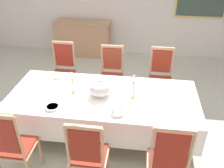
% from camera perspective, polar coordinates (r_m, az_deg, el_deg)
% --- Properties ---
extents(ground, '(7.73, 6.26, 0.04)m').
position_cam_1_polar(ground, '(4.09, -1.74, -10.74)').
color(ground, '#B7BBA9').
extents(dining_table, '(2.76, 1.17, 0.74)m').
position_cam_1_polar(dining_table, '(3.59, -2.16, -3.55)').
color(dining_table, tan).
rests_on(dining_table, ground).
extents(tablecloth, '(2.78, 1.19, 0.45)m').
position_cam_1_polar(tablecloth, '(3.62, -2.14, -4.15)').
color(tablecloth, white).
rests_on(tablecloth, dining_table).
extents(chair_south_a, '(0.44, 0.42, 1.17)m').
position_cam_1_polar(chair_south_a, '(3.22, -22.51, -13.25)').
color(chair_south_a, tan).
rests_on(chair_south_a, ground).
extents(chair_north_a, '(0.44, 0.42, 1.10)m').
position_cam_1_polar(chair_north_a, '(4.68, -11.51, 3.34)').
color(chair_north_a, tan).
rests_on(chair_north_a, ground).
extents(chair_south_b, '(0.44, 0.42, 1.12)m').
position_cam_1_polar(chair_south_b, '(2.92, -5.66, -16.18)').
color(chair_south_b, tan).
rests_on(chair_south_b, ground).
extents(chair_north_b, '(0.44, 0.42, 1.07)m').
position_cam_1_polar(chair_north_b, '(4.47, -0.14, 2.56)').
color(chair_north_b, tan).
rests_on(chair_north_b, ground).
extents(chair_south_c, '(0.44, 0.42, 1.19)m').
position_cam_1_polar(chair_south_c, '(2.88, 13.00, -17.39)').
color(chair_south_c, tan).
rests_on(chair_south_c, ground).
extents(chair_north_c, '(0.44, 0.42, 1.09)m').
position_cam_1_polar(chair_north_c, '(4.46, 11.46, 1.80)').
color(chair_north_c, tan).
rests_on(chair_north_c, ground).
extents(soup_tureen, '(0.32, 0.32, 0.25)m').
position_cam_1_polar(soup_tureen, '(3.49, -2.89, -0.93)').
color(soup_tureen, white).
rests_on(soup_tureen, tablecloth).
extents(candlestick_west, '(0.07, 0.07, 0.35)m').
position_cam_1_polar(candlestick_west, '(3.57, -9.32, -0.19)').
color(candlestick_west, gold).
rests_on(candlestick_west, tablecloth).
extents(candlestick_east, '(0.07, 0.07, 0.37)m').
position_cam_1_polar(candlestick_east, '(3.43, 5.15, -1.11)').
color(candlestick_east, gold).
rests_on(candlestick_east, tablecloth).
extents(bowl_near_left, '(0.18, 0.18, 0.04)m').
position_cam_1_polar(bowl_near_left, '(4.07, -12.57, 1.75)').
color(bowl_near_left, white).
rests_on(bowl_near_left, tablecloth).
extents(bowl_near_right, '(0.18, 0.18, 0.04)m').
position_cam_1_polar(bowl_near_right, '(3.17, 1.24, -6.81)').
color(bowl_near_right, white).
rests_on(bowl_near_right, tablecloth).
extents(bowl_far_left, '(0.19, 0.19, 0.04)m').
position_cam_1_polar(bowl_far_left, '(3.37, -13.97, -5.33)').
color(bowl_far_left, white).
rests_on(bowl_far_left, tablecloth).
extents(spoon_primary, '(0.04, 0.18, 0.01)m').
position_cam_1_polar(spoon_primary, '(4.14, -13.92, 1.85)').
color(spoon_primary, gold).
rests_on(spoon_primary, tablecloth).
extents(spoon_secondary, '(0.05, 0.18, 0.01)m').
position_cam_1_polar(spoon_secondary, '(3.20, 3.38, -6.94)').
color(spoon_secondary, gold).
rests_on(spoon_secondary, tablecloth).
extents(sideboard, '(1.44, 0.48, 0.90)m').
position_cam_1_polar(sideboard, '(6.46, -6.92, 10.67)').
color(sideboard, tan).
rests_on(sideboard, ground).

